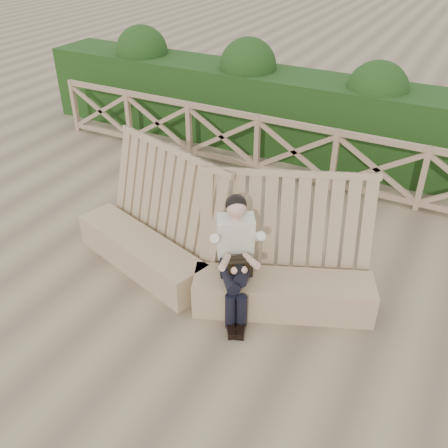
% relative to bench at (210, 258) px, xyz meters
% --- Properties ---
extents(ground, '(60.00, 60.00, 0.00)m').
position_rel_bench_xyz_m(ground, '(-0.13, -0.30, -0.40)').
color(ground, brown).
rests_on(ground, ground).
extents(bench, '(4.18, 1.53, 1.59)m').
position_rel_bench_xyz_m(bench, '(0.00, 0.00, 0.00)').
color(bench, '#957455').
rests_on(bench, ground).
extents(woman, '(0.72, 0.94, 1.49)m').
position_rel_bench_xyz_m(woman, '(0.47, -0.22, 0.39)').
color(woman, black).
rests_on(woman, ground).
extents(guardrail, '(10.10, 0.09, 1.10)m').
position_rel_bench_xyz_m(guardrail, '(-0.13, 3.20, 0.15)').
color(guardrail, '#907153').
rests_on(guardrail, ground).
extents(hedge, '(12.00, 1.20, 1.50)m').
position_rel_bench_xyz_m(hedge, '(-0.13, 4.40, 0.35)').
color(hedge, black).
rests_on(hedge, ground).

